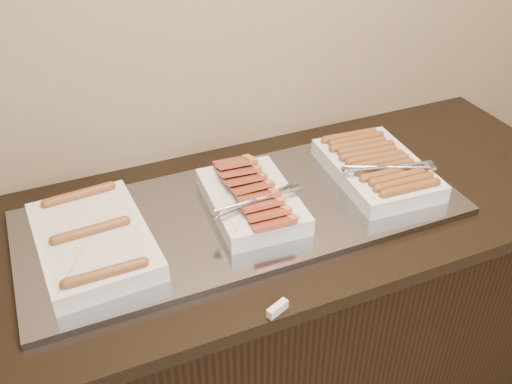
% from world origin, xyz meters
% --- Properties ---
extents(counter, '(2.06, 0.76, 0.90)m').
position_xyz_m(counter, '(0.00, 2.13, 0.45)').
color(counter, black).
rests_on(counter, ground).
extents(warming_tray, '(1.20, 0.50, 0.02)m').
position_xyz_m(warming_tray, '(-0.02, 2.13, 0.91)').
color(warming_tray, gray).
rests_on(warming_tray, counter).
extents(dish_left, '(0.28, 0.41, 0.07)m').
position_xyz_m(dish_left, '(-0.43, 2.13, 0.95)').
color(dish_left, silver).
rests_on(dish_left, warming_tray).
extents(dish_center, '(0.27, 0.36, 0.09)m').
position_xyz_m(dish_center, '(-0.00, 2.13, 0.95)').
color(dish_center, silver).
rests_on(dish_center, warming_tray).
extents(dish_right, '(0.28, 0.39, 0.08)m').
position_xyz_m(dish_right, '(0.40, 2.13, 0.95)').
color(dish_right, silver).
rests_on(dish_right, warming_tray).
extents(label_holder, '(0.06, 0.04, 0.02)m').
position_xyz_m(label_holder, '(-0.09, 1.77, 0.91)').
color(label_holder, silver).
rests_on(label_holder, counter).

